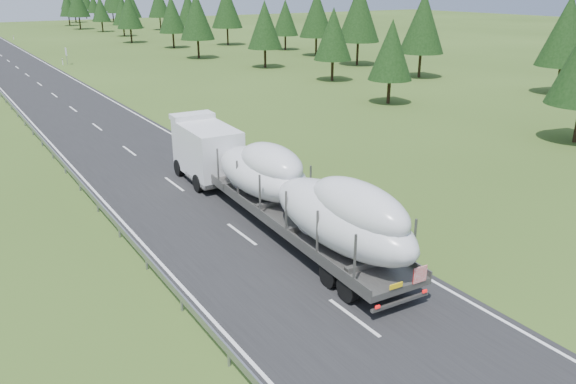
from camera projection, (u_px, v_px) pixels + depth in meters
ground at (354, 318)px, 21.33m from camera, size 400.00×400.00×0.00m
road_surface at (0, 55)px, 100.21m from camera, size 10.00×400.00×0.02m
highway_sign at (66, 53)px, 87.45m from camera, size 0.08×0.90×2.60m
tree_line_right at (213, 11)px, 111.58m from camera, size 27.83×258.22×12.44m
boat_truck at (279, 183)px, 28.52m from camera, size 3.85×21.69×4.40m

